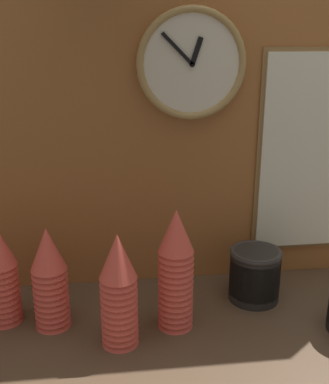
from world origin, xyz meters
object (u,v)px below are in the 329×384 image
Objects in this scene: cup_stack_center_right at (176,270)px; bowl_stack_right at (255,273)px; wall_clock at (192,64)px; menu_board at (327,153)px; cup_stack_center at (119,290)px; cup_stack_left at (0,274)px; cup_stack_center_left at (50,278)px.

cup_stack_center_right is 2.14× the size of bowl_stack_right.
menu_board is (0.41, 0.01, -0.25)m from wall_clock.
cup_stack_center_right is at bearing -106.83° from wall_clock.
cup_stack_left is at bearing 156.19° from cup_stack_center.
cup_stack_center_left is 1.81× the size of bowl_stack_right.
cup_stack_center is at bearing -160.00° from cup_stack_center_right.
menu_board is at bearing 10.52° from cup_stack_left.
bowl_stack_right is 0.41m from menu_board.
cup_stack_center_right is at bearing -155.84° from bowl_stack_right.
menu_board is at bearing 30.36° from bowl_stack_right.
menu_board is at bearing 25.76° from cup_stack_center.
cup_stack_center_right reaches higher than cup_stack_center_left.
bowl_stack_right is (0.67, 0.03, -0.06)m from cup_stack_left.
cup_stack_center_left is at bearing -173.28° from bowl_stack_right.
cup_stack_left is 0.96m from menu_board.
cup_stack_left is at bearing 169.89° from cup_stack_center_right.
bowl_stack_right is at bearing -149.64° from menu_board.
bowl_stack_right is at bearing 2.42° from cup_stack_left.
wall_clock is at bearing -178.74° from menu_board.
cup_stack_center_left is 0.19m from cup_stack_center.
menu_board is (0.48, 0.25, 0.22)m from cup_stack_center_right.
menu_board is (0.62, 0.30, 0.24)m from cup_stack_center.
cup_stack_center is 0.48× the size of menu_board.
cup_stack_left is at bearing -169.48° from menu_board.
cup_stack_left is 1.81× the size of bowl_stack_right.
cup_stack_center is at bearing -29.16° from cup_stack_center_left.
cup_stack_center_right is 0.27m from bowl_stack_right.
menu_board is at bearing 27.38° from cup_stack_center_right.
cup_stack_center_left is at bearing -165.37° from menu_board.
cup_stack_center_right is 0.31m from cup_stack_center_left.
cup_stack_center_left is 0.94× the size of cup_stack_center.
cup_stack_left is 0.73m from wall_clock.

